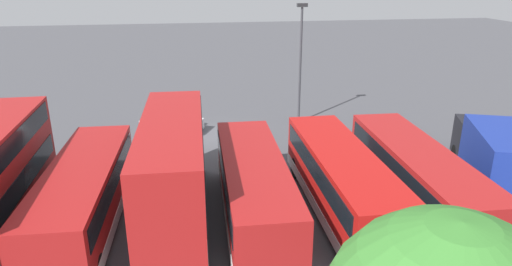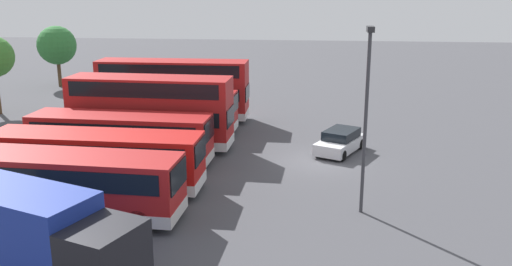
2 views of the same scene
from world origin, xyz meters
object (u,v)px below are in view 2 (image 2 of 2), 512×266
bus_double_decker_fourth (151,111)px  box_truck_blue (39,234)px  bus_single_deck_second (96,159)px  bus_single_deck_fifth (163,110)px  bus_single_deck_near_end (60,183)px  lamp_post_tall (366,108)px  car_hatchback_silver (340,142)px  bus_double_decker_sixth (173,88)px  bus_single_deck_third (121,138)px

bus_double_decker_fourth → box_truck_blue: (-15.90, -0.72, -0.74)m
bus_single_deck_second → bus_single_deck_fifth: bearing=-2.0°
bus_single_deck_near_end → bus_single_deck_fifth: size_ratio=1.06×
bus_single_deck_near_end → box_truck_blue: 5.35m
bus_single_deck_second → lamp_post_tall: 13.47m
lamp_post_tall → car_hatchback_silver: bearing=3.7°
bus_single_deck_near_end → car_hatchback_silver: (11.14, -12.66, -0.92)m
bus_single_deck_near_end → bus_double_decker_sixth: 18.21m
bus_double_decker_fourth → lamp_post_tall: bearing=-125.4°
bus_single_deck_second → box_truck_blue: size_ratio=1.36×
bus_single_deck_fifth → bus_single_deck_third: bearing=175.8°
bus_double_decker_fourth → car_hatchback_silver: size_ratio=2.33×
bus_single_deck_third → lamp_post_tall: 14.57m
bus_single_deck_second → box_truck_blue: (-8.57, -1.36, 0.09)m
bus_single_deck_second → bus_single_deck_third: same height
bus_single_deck_third → bus_double_decker_fourth: bearing=-13.1°
box_truck_blue → car_hatchback_silver: size_ratio=1.80×
lamp_post_tall → bus_single_deck_third: bearing=67.6°
bus_single_deck_fifth → bus_double_decker_sixth: (3.67, 0.18, 0.83)m
bus_single_deck_fifth → bus_single_deck_near_end: bearing=177.5°
bus_double_decker_fourth → bus_double_decker_sixth: (7.39, 0.45, 0.00)m
bus_single_deck_second → bus_double_decker_sixth: bearing=-0.8°
bus_single_deck_near_end → bus_single_deck_third: size_ratio=1.05×
bus_single_deck_third → bus_double_decker_sixth: bus_double_decker_sixth is taller
bus_single_deck_third → lamp_post_tall: lamp_post_tall is taller
bus_single_deck_third → bus_single_deck_fifth: size_ratio=1.01×
bus_single_deck_fifth → lamp_post_tall: (-12.49, -12.62, 3.25)m
bus_single_deck_third → box_truck_blue: (-12.55, -1.50, 0.09)m
bus_single_deck_second → bus_double_decker_sixth: (14.72, -0.20, 0.83)m
bus_double_decker_fourth → bus_double_decker_sixth: bearing=3.5°
bus_single_deck_third → bus_single_deck_near_end: bearing=179.1°
car_hatchback_silver → lamp_post_tall: size_ratio=0.52×
bus_double_decker_fourth → bus_single_deck_fifth: 3.82m
bus_double_decker_fourth → box_truck_blue: bus_double_decker_fourth is taller
bus_single_deck_third → box_truck_blue: size_ratio=1.32×
bus_single_deck_near_end → car_hatchback_silver: 16.89m
bus_single_deck_near_end → car_hatchback_silver: bus_single_deck_near_end is taller
bus_single_deck_second → bus_double_decker_fourth: 7.41m
box_truck_blue → bus_double_decker_sixth: bearing=2.9°
bus_single_deck_near_end → bus_single_deck_second: (3.47, -0.26, -0.00)m
bus_single_deck_near_end → bus_single_deck_fifth: (14.52, -0.64, -0.00)m
box_truck_blue → bus_double_decker_fourth: bearing=2.6°
bus_single_deck_fifth → lamp_post_tall: lamp_post_tall is taller
bus_single_deck_third → bus_double_decker_sixth: 10.78m
bus_single_deck_fifth → box_truck_blue: bearing=-177.1°
lamp_post_tall → bus_double_decker_fourth: bearing=54.6°
bus_single_deck_near_end → bus_single_deck_second: 3.48m
bus_single_deck_near_end → bus_single_deck_third: 7.45m
bus_single_deck_fifth → box_truck_blue: (-19.62, -0.98, 0.09)m
bus_single_deck_third → bus_single_deck_fifth: 7.10m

